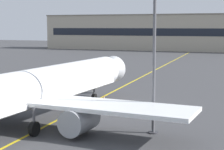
% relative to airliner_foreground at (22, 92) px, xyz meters
% --- Properties ---
extents(taxiway_centreline, '(7.55, 179.87, 0.01)m').
position_rel_airliner_foreground_xyz_m(taxiway_centreline, '(0.96, 18.73, -3.37)').
color(taxiway_centreline, yellow).
rests_on(taxiway_centreline, ground).
extents(airliner_foreground, '(32.24, 41.52, 11.65)m').
position_rel_airliner_foreground_xyz_m(airliner_foreground, '(0.00, 0.00, 0.00)').
color(airliner_foreground, white).
rests_on(airliner_foreground, ground).
extents(apron_lamp_post, '(2.24, 0.90, 14.87)m').
position_rel_airliner_foreground_xyz_m(apron_lamp_post, '(11.87, 2.60, 4.38)').
color(apron_lamp_post, '#515156').
rests_on(apron_lamp_post, ground).
extents(safety_cone_by_nose_gear, '(0.44, 0.44, 0.55)m').
position_rel_airliner_foreground_xyz_m(safety_cone_by_nose_gear, '(1.91, 15.56, -3.11)').
color(safety_cone_by_nose_gear, orange).
rests_on(safety_cone_by_nose_gear, ground).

